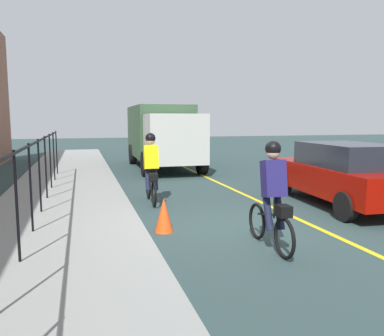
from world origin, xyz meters
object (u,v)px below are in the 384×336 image
cyclist_follow (273,196)px  traffic_cone_near (164,215)px  cyclist_lead (151,169)px  box_truck_background (162,133)px  patrol_sedan (343,173)px

cyclist_follow → traffic_cone_near: (1.50, 1.52, -0.58)m
cyclist_lead → box_truck_background: box_truck_background is taller
cyclist_follow → patrol_sedan: 4.18m
cyclist_follow → traffic_cone_near: bearing=47.4°
cyclist_lead → box_truck_background: bearing=-11.8°
cyclist_lead → traffic_cone_near: (-2.61, 0.22, -0.58)m
cyclist_follow → box_truck_background: size_ratio=0.27×
cyclist_follow → box_truck_background: 11.41m
traffic_cone_near → box_truck_background: bearing=-11.5°
patrol_sedan → traffic_cone_near: (-1.06, 4.83, -0.49)m
patrol_sedan → box_truck_background: (8.83, 2.81, 0.73)m
cyclist_lead → box_truck_background: size_ratio=0.27×
cyclist_follow → patrol_sedan: size_ratio=0.40×
cyclist_follow → traffic_cone_near: 2.21m
traffic_cone_near → patrol_sedan: bearing=-77.6°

